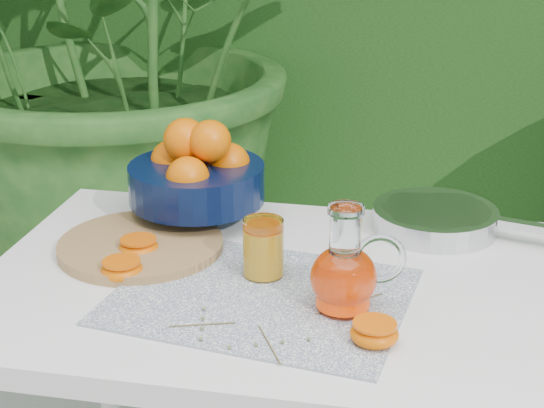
% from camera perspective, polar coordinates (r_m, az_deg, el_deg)
% --- Properties ---
extents(potted_plant_left, '(2.57, 2.57, 1.93)m').
position_cam_1_polar(potted_plant_left, '(2.78, -9.55, 12.26)').
color(potted_plant_left, '#1B4F1B').
rests_on(potted_plant_left, ground).
extents(white_table, '(1.00, 0.70, 0.75)m').
position_cam_1_polar(white_table, '(1.48, -0.15, -7.90)').
color(white_table, white).
rests_on(white_table, ground).
extents(placemat, '(0.52, 0.43, 0.00)m').
position_cam_1_polar(placemat, '(1.38, -0.78, -6.32)').
color(placemat, '#0D1F4A').
rests_on(placemat, white_table).
extents(cutting_board, '(0.40, 0.40, 0.02)m').
position_cam_1_polar(cutting_board, '(1.56, -8.96, -2.83)').
color(cutting_board, '#A27949').
rests_on(cutting_board, white_table).
extents(fruit_bowl, '(0.28, 0.28, 0.21)m').
position_cam_1_polar(fruit_bowl, '(1.66, -5.15, 2.05)').
color(fruit_bowl, black).
rests_on(fruit_bowl, white_table).
extents(juice_pitcher, '(0.16, 0.12, 0.18)m').
position_cam_1_polar(juice_pitcher, '(1.32, 5.02, -4.80)').
color(juice_pitcher, white).
rests_on(juice_pitcher, white_table).
extents(juice_tumbler, '(0.07, 0.07, 0.10)m').
position_cam_1_polar(juice_tumbler, '(1.43, -0.60, -3.12)').
color(juice_tumbler, white).
rests_on(juice_tumbler, white_table).
extents(saute_pan, '(0.45, 0.30, 0.05)m').
position_cam_1_polar(saute_pan, '(1.66, 11.22, -0.95)').
color(saute_pan, silver).
rests_on(saute_pan, white_table).
extents(orange_halves, '(0.53, 0.31, 0.04)m').
position_cam_1_polar(orange_halves, '(1.40, -4.79, -5.22)').
color(orange_halves, '#E76502').
rests_on(orange_halves, white_table).
extents(thyme_sprigs, '(0.32, 0.25, 0.01)m').
position_cam_1_polar(thyme_sprigs, '(1.30, 0.43, -8.10)').
color(thyme_sprigs, brown).
rests_on(thyme_sprigs, white_table).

